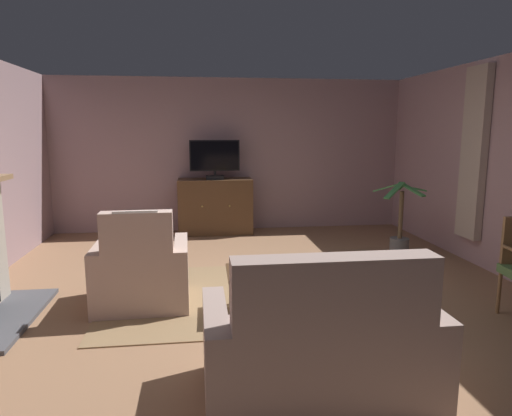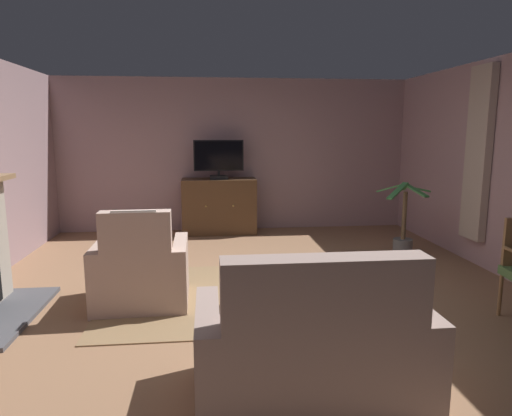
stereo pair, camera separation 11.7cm
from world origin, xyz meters
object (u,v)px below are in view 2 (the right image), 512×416
(folded_newspaper, at_px, (289,268))
(potted_plant_small_fern_corner, at_px, (403,235))
(tv_remote, at_px, (292,268))
(armchair_beside_cabinet, at_px, (141,273))
(tv_cabinet, at_px, (219,207))
(television, at_px, (219,158))
(coffee_table, at_px, (271,276))
(sofa_floral, at_px, (313,351))

(folded_newspaper, bearing_deg, potted_plant_small_fern_corner, 49.84)
(tv_remote, height_order, armchair_beside_cabinet, armchair_beside_cabinet)
(folded_newspaper, relative_size, potted_plant_small_fern_corner, 0.29)
(tv_cabinet, height_order, television, television)
(coffee_table, bearing_deg, potted_plant_small_fern_corner, 40.62)
(tv_remote, distance_m, potted_plant_small_fern_corner, 2.62)
(coffee_table, xyz_separation_m, folded_newspaper, (0.18, 0.05, 0.06))
(television, relative_size, sofa_floral, 0.55)
(television, bearing_deg, coffee_table, -83.43)
(folded_newspaper, height_order, sofa_floral, sofa_floral)
(coffee_table, distance_m, tv_remote, 0.22)
(television, height_order, tv_remote, television)
(tv_remote, distance_m, folded_newspaper, 0.04)
(sofa_floral, distance_m, armchair_beside_cabinet, 2.24)
(tv_cabinet, height_order, sofa_floral, sofa_floral)
(coffee_table, relative_size, tv_remote, 5.19)
(coffee_table, relative_size, armchair_beside_cabinet, 0.86)
(potted_plant_small_fern_corner, bearing_deg, folded_newspaper, -137.60)
(tv_cabinet, bearing_deg, folded_newspaper, -80.54)
(tv_cabinet, xyz_separation_m, folded_newspaper, (0.58, -3.47, -0.01))
(television, xyz_separation_m, armchair_beside_cabinet, (-0.86, -3.11, -0.95))
(tv_remote, bearing_deg, coffee_table, 149.76)
(tv_cabinet, xyz_separation_m, sofa_floral, (0.47, -4.96, -0.10))
(tv_remote, bearing_deg, folded_newspaper, 95.57)
(tv_cabinet, relative_size, sofa_floral, 0.83)
(folded_newspaper, relative_size, sofa_floral, 0.20)
(television, distance_m, coffee_table, 3.61)
(potted_plant_small_fern_corner, bearing_deg, tv_remote, -136.67)
(television, relative_size, armchair_beside_cabinet, 0.80)
(tv_remote, bearing_deg, sofa_floral, -129.49)
(tv_remote, xyz_separation_m, armchair_beside_cabinet, (-1.47, 0.34, -0.11))
(sofa_floral, relative_size, potted_plant_small_fern_corner, 1.45)
(tv_cabinet, xyz_separation_m, television, (0.00, -0.05, 0.83))
(tv_remote, xyz_separation_m, sofa_floral, (-0.14, -1.46, -0.10))
(armchair_beside_cabinet, bearing_deg, television, 74.51)
(sofa_floral, distance_m, potted_plant_small_fern_corner, 3.84)
(coffee_table, bearing_deg, tv_remote, 3.95)
(coffee_table, height_order, sofa_floral, sofa_floral)
(television, bearing_deg, potted_plant_small_fern_corner, -33.46)
(tv_remote, distance_m, sofa_floral, 1.47)
(coffee_table, bearing_deg, armchair_beside_cabinet, 164.31)
(folded_newspaper, bearing_deg, tv_cabinet, 106.90)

